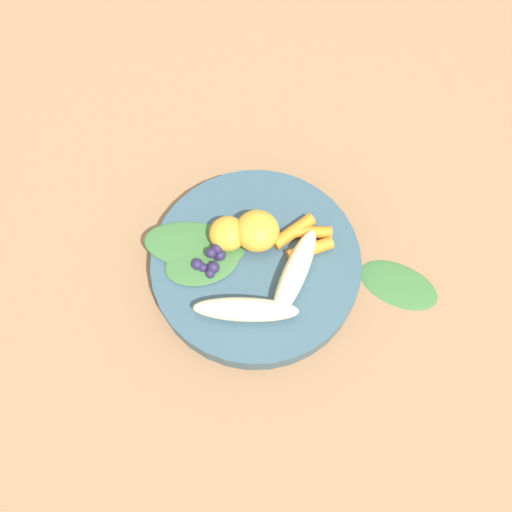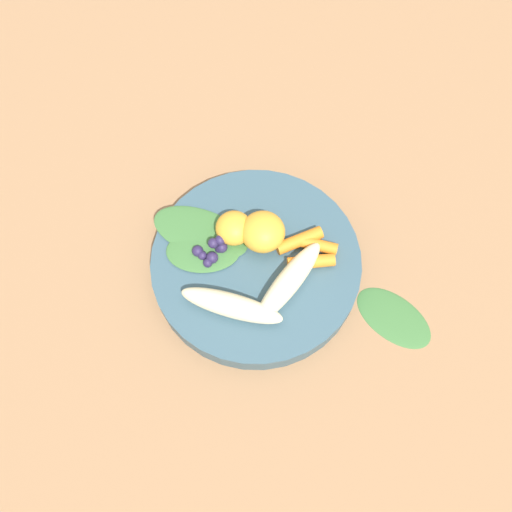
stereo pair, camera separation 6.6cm
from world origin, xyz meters
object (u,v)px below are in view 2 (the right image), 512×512
(banana_peeled_left, at_px, (289,281))
(banana_peeled_right, at_px, (232,305))
(kale_leaf_stray, at_px, (394,317))
(bowl, at_px, (256,264))
(orange_segment_near, at_px, (235,227))

(banana_peeled_left, xyz_separation_m, banana_peeled_right, (0.07, -0.02, 0.00))
(banana_peeled_right, height_order, kale_leaf_stray, banana_peeled_right)
(bowl, height_order, kale_leaf_stray, bowl)
(orange_segment_near, bearing_deg, banana_peeled_left, 94.32)
(banana_peeled_left, relative_size, orange_segment_near, 2.71)
(banana_peeled_left, xyz_separation_m, orange_segment_near, (0.01, -0.10, 0.00))
(bowl, height_order, orange_segment_near, orange_segment_near)
(bowl, relative_size, kale_leaf_stray, 2.54)
(banana_peeled_right, relative_size, kale_leaf_stray, 1.20)
(bowl, bearing_deg, banana_peeled_right, 28.25)
(bowl, xyz_separation_m, orange_segment_near, (-0.00, -0.04, 0.03))
(banana_peeled_left, height_order, kale_leaf_stray, banana_peeled_left)
(banana_peeled_left, relative_size, kale_leaf_stray, 1.20)
(banana_peeled_left, xyz_separation_m, kale_leaf_stray, (-0.08, 0.10, -0.04))
(banana_peeled_right, bearing_deg, bowl, 82.71)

